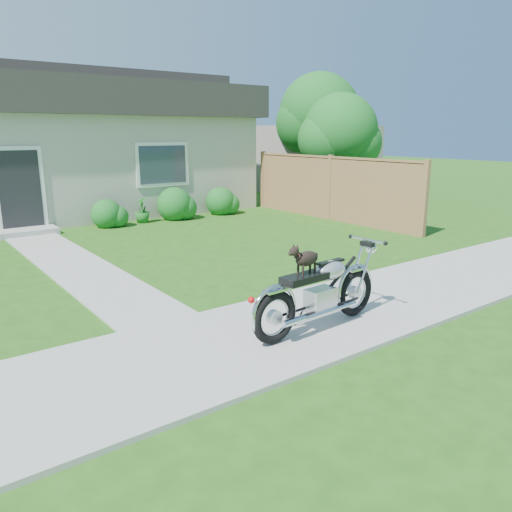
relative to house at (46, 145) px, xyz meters
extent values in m
plane|color=#235114|center=(0.00, -11.99, -2.16)|extent=(80.00, 80.00, 0.00)
cube|color=#9E9B93|center=(0.00, -11.99, -2.14)|extent=(24.00, 2.20, 0.04)
cube|color=#9E9B93|center=(-1.50, -6.99, -2.14)|extent=(1.20, 8.00, 0.03)
cube|color=#B9B5A7|center=(0.00, 0.01, -0.66)|extent=(12.00, 6.00, 3.00)
cube|color=#2D2B28|center=(0.00, 0.01, 1.34)|extent=(12.60, 6.60, 1.00)
cube|color=#2D2B28|center=(0.00, 0.01, 2.04)|extent=(12.60, 2.00, 0.60)
cube|color=black|center=(-1.50, -3.02, -1.11)|extent=(1.00, 0.06, 2.10)
cube|color=#9E9B93|center=(-1.50, -3.37, -2.08)|extent=(1.40, 0.70, 0.16)
cube|color=#2D3847|center=(2.50, -3.02, -0.56)|extent=(1.70, 0.05, 1.30)
cube|color=olive|center=(6.30, -6.24, -1.26)|extent=(0.08, 6.50, 1.80)
cube|color=olive|center=(6.30, -2.99, -1.21)|extent=(0.12, 0.12, 1.90)
cube|color=olive|center=(6.30, -6.24, -1.21)|extent=(0.12, 0.12, 1.90)
cube|color=olive|center=(6.30, -9.49, -1.21)|extent=(0.12, 0.12, 1.90)
cube|color=olive|center=(6.30, -6.24, -0.34)|extent=(0.08, 6.50, 0.08)
cylinder|color=#3D2B1C|center=(8.40, -4.55, -1.11)|extent=(0.28, 0.28, 2.09)
sphere|color=#195E1F|center=(8.40, -4.55, 0.43)|extent=(2.51, 2.51, 2.51)
sphere|color=#195E1F|center=(8.80, -4.85, 0.02)|extent=(1.84, 1.84, 1.84)
cylinder|color=#3D2B1C|center=(9.78, -2.04, -0.85)|extent=(0.28, 0.28, 2.61)
sphere|color=#195E1F|center=(9.78, -2.04, 1.08)|extent=(3.13, 3.13, 3.13)
sphere|color=#195E1F|center=(10.18, -2.34, 0.56)|extent=(2.30, 2.30, 2.30)
sphere|color=#195E1F|center=(4.22, -3.49, -1.76)|extent=(0.93, 0.93, 0.93)
sphere|color=#195E1F|center=(2.60, -3.49, -1.72)|extent=(1.04, 1.04, 1.04)
sphere|color=#195E1F|center=(0.52, -3.49, -1.80)|extent=(0.83, 0.83, 0.83)
imported|color=#1C681F|center=(1.58, -3.44, -1.78)|extent=(0.48, 0.48, 0.75)
torus|color=black|center=(0.79, -12.29, -1.78)|extent=(0.67, 0.15, 0.67)
torus|color=black|center=(-0.71, -12.37, -1.78)|extent=(0.67, 0.15, 0.67)
cube|color=silver|center=(0.09, -12.33, -1.73)|extent=(0.41, 0.26, 0.30)
ellipsoid|color=silver|center=(0.26, -12.32, -1.36)|extent=(0.52, 0.32, 0.26)
cube|color=black|center=(-0.21, -12.35, -1.38)|extent=(0.66, 0.29, 0.09)
cube|color=silver|center=(0.79, -12.29, -1.44)|extent=(0.31, 0.16, 0.03)
cube|color=silver|center=(-0.71, -12.37, -1.44)|extent=(0.31, 0.16, 0.03)
cylinder|color=silver|center=(1.00, -12.28, -1.06)|extent=(0.06, 0.60, 0.03)
sphere|color=silver|center=(1.08, -12.28, -1.18)|extent=(0.18, 0.18, 0.17)
cylinder|color=silver|center=(0.09, -12.46, -1.86)|extent=(1.10, 0.12, 0.06)
ellipsoid|color=black|center=(-0.18, -12.34, -1.14)|extent=(0.37, 0.19, 0.19)
sphere|color=black|center=(-0.40, -12.36, -1.01)|extent=(0.12, 0.12, 0.12)
cylinder|color=black|center=(-0.29, -12.31, -1.26)|extent=(0.03, 0.03, 0.15)
cylinder|color=black|center=(-0.29, -12.39, -1.26)|extent=(0.03, 0.03, 0.15)
cylinder|color=black|center=(-0.08, -12.30, -1.26)|extent=(0.03, 0.03, 0.15)
cylinder|color=black|center=(-0.08, -12.38, -1.26)|extent=(0.03, 0.03, 0.15)
torus|color=#C43448|center=(-0.35, -12.35, -1.06)|extent=(0.06, 0.10, 0.10)
camera|label=1|loc=(-4.27, -16.77, 0.39)|focal=35.00mm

